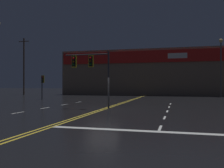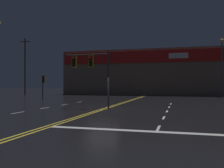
# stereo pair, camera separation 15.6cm
# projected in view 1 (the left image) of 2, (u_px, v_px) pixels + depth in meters

# --- Properties ---
(ground_plane) EXTENTS (200.00, 200.00, 0.00)m
(ground_plane) POSITION_uv_depth(u_px,v_px,m) (102.00, 110.00, 19.40)
(ground_plane) COLOR black
(road_markings) EXTENTS (14.75, 60.00, 0.01)m
(road_markings) POSITION_uv_depth(u_px,v_px,m) (108.00, 112.00, 17.65)
(road_markings) COLOR gold
(road_markings) RESTS_ON ground
(traffic_signal_median) EXTENTS (3.79, 0.36, 4.65)m
(traffic_signal_median) POSITION_uv_depth(u_px,v_px,m) (90.00, 65.00, 20.31)
(traffic_signal_median) COLOR #38383D
(traffic_signal_median) RESTS_ON ground
(traffic_signal_corner_northwest) EXTENTS (0.42, 0.36, 3.15)m
(traffic_signal_corner_northwest) POSITION_uv_depth(u_px,v_px,m) (42.00, 82.00, 32.37)
(traffic_signal_corner_northwest) COLOR #38383D
(traffic_signal_corner_northwest) RESTS_ON ground
(streetlight_near_right) EXTENTS (0.56, 0.56, 9.09)m
(streetlight_near_right) POSITION_uv_depth(u_px,v_px,m) (221.00, 60.00, 38.81)
(streetlight_near_right) COLOR #59595E
(streetlight_near_right) RESTS_ON ground
(building_backdrop) EXTENTS (31.77, 10.23, 8.32)m
(building_backdrop) POSITION_uv_depth(u_px,v_px,m) (148.00, 73.00, 48.66)
(building_backdrop) COLOR #7A6651
(building_backdrop) RESTS_ON ground
(utility_pole_row) EXTENTS (47.72, 0.26, 10.91)m
(utility_pole_row) POSITION_uv_depth(u_px,v_px,m) (133.00, 65.00, 42.62)
(utility_pole_row) COLOR #4C3828
(utility_pole_row) RESTS_ON ground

